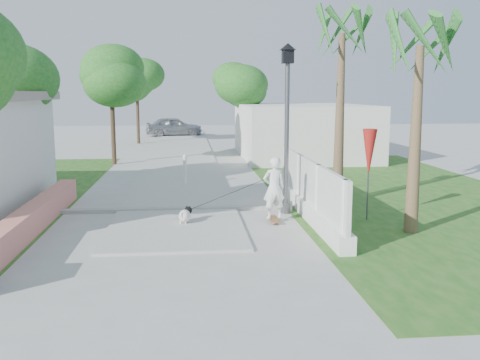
{
  "coord_description": "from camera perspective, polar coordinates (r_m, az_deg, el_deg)",
  "views": [
    {
      "loc": [
        0.31,
        -8.33,
        3.18
      ],
      "look_at": [
        1.55,
        4.35,
        1.1
      ],
      "focal_mm": 40.0,
      "sensor_mm": 36.0,
      "label": 1
    }
  ],
  "objects": [
    {
      "name": "curb",
      "position": [
        14.67,
        -6.7,
        -3.11
      ],
      "size": [
        6.5,
        0.25,
        0.1
      ],
      "primitive_type": "cube",
      "color": "#999993",
      "rests_on": "ground"
    },
    {
      "name": "path_strip",
      "position": [
        28.51,
        -6.2,
        2.89
      ],
      "size": [
        3.2,
        36.0,
        0.06
      ],
      "primitive_type": "cube",
      "color": "#B7B7B2",
      "rests_on": "ground"
    },
    {
      "name": "tree_path_far",
      "position": [
        34.45,
        -10.93,
        10.18
      ],
      "size": [
        3.2,
        3.2,
        5.17
      ],
      "color": "#4C3826",
      "rests_on": "ground"
    },
    {
      "name": "bollard",
      "position": [
        18.51,
        -5.89,
        1.17
      ],
      "size": [
        0.14,
        0.14,
        1.09
      ],
      "color": "white",
      "rests_on": "ground"
    },
    {
      "name": "patio_umbrella",
      "position": [
        13.67,
        13.61,
        2.74
      ],
      "size": [
        0.36,
        0.36,
        2.3
      ],
      "color": "#59595E",
      "rests_on": "ground"
    },
    {
      "name": "parked_car",
      "position": [
        40.2,
        -7.06,
        5.69
      ],
      "size": [
        4.32,
        2.11,
        1.42
      ],
      "primitive_type": "imported",
      "rotation": [
        0.0,
        0.0,
        1.68
      ],
      "color": "#B4B7BD",
      "rests_on": "ground"
    },
    {
      "name": "tree_path_right",
      "position": [
        28.46,
        0.27,
        9.92
      ],
      "size": [
        3.0,
        3.0,
        4.79
      ],
      "color": "#4C3826",
      "rests_on": "ground"
    },
    {
      "name": "street_lamp",
      "position": [
        14.09,
        5.02,
        6.17
      ],
      "size": [
        0.44,
        0.44,
        4.44
      ],
      "color": "#59595E",
      "rests_on": "ground"
    },
    {
      "name": "palm_near",
      "position": [
        12.63,
        18.62,
        12.32
      ],
      "size": [
        1.8,
        1.8,
        4.7
      ],
      "color": "brown",
      "rests_on": "ground"
    },
    {
      "name": "ground",
      "position": [
        8.92,
        -7.38,
        -11.69
      ],
      "size": [
        90.0,
        90.0,
        0.0
      ],
      "primitive_type": "plane",
      "color": "#B7B7B2",
      "rests_on": "ground"
    },
    {
      "name": "pink_wall",
      "position": [
        12.75,
        -21.97,
        -4.42
      ],
      "size": [
        0.45,
        8.2,
        0.8
      ],
      "color": "tan",
      "rests_on": "ground"
    },
    {
      "name": "skateboarder",
      "position": [
        13.18,
        2.0,
        -1.11
      ],
      "size": [
        2.51,
        0.83,
        1.63
      ],
      "rotation": [
        0.0,
        0.0,
        3.32
      ],
      "color": "brown",
      "rests_on": "ground"
    },
    {
      "name": "lattice_fence",
      "position": [
        13.94,
        7.31,
        -1.7
      ],
      "size": [
        0.35,
        7.0,
        1.5
      ],
      "color": "white",
      "rests_on": "ground"
    },
    {
      "name": "grass_right",
      "position": [
        17.93,
        16.4,
        -1.3
      ],
      "size": [
        8.0,
        20.0,
        0.01
      ],
      "primitive_type": "cube",
      "color": "#20571B",
      "rests_on": "ground"
    },
    {
      "name": "building_right",
      "position": [
        27.0,
        6.6,
        5.23
      ],
      "size": [
        6.0,
        8.0,
        2.6
      ],
      "primitive_type": "cube",
      "color": "silver",
      "rests_on": "ground"
    },
    {
      "name": "dog",
      "position": [
        13.1,
        -5.85,
        -3.74
      ],
      "size": [
        0.44,
        0.61,
        0.44
      ],
      "rotation": [
        0.0,
        0.0,
        -0.38
      ],
      "color": "silver",
      "rests_on": "ground"
    },
    {
      "name": "tree_path_left",
      "position": [
        24.54,
        -13.54,
        10.53
      ],
      "size": [
        3.4,
        3.4,
        5.23
      ],
      "color": "#4C3826",
      "rests_on": "ground"
    },
    {
      "name": "palm_far",
      "position": [
        15.49,
        10.81,
        13.95
      ],
      "size": [
        1.8,
        1.8,
        5.3
      ],
      "color": "brown",
      "rests_on": "ground"
    }
  ]
}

